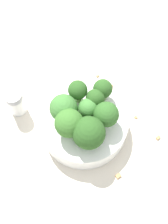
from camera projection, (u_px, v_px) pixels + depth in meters
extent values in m
plane|color=beige|center=(84.00, 129.00, 0.63)|extent=(3.00, 3.00, 0.00)
cylinder|color=white|center=(84.00, 124.00, 0.61)|extent=(0.17, 0.17, 0.05)
cylinder|color=#84AD66|center=(87.00, 111.00, 0.58)|extent=(0.02, 0.02, 0.02)
sphere|color=#3D7533|center=(87.00, 107.00, 0.57)|extent=(0.04, 0.04, 0.04)
cylinder|color=#8EB770|center=(105.00, 119.00, 0.57)|extent=(0.03, 0.03, 0.03)
sphere|color=#2D5B23|center=(106.00, 114.00, 0.55)|extent=(0.05, 0.05, 0.05)
cylinder|color=#7A9E5B|center=(64.00, 113.00, 0.58)|extent=(0.01, 0.01, 0.02)
sphere|color=#3D7533|center=(64.00, 108.00, 0.56)|extent=(0.05, 0.05, 0.05)
cylinder|color=#7A9E5B|center=(93.00, 102.00, 0.59)|extent=(0.02, 0.02, 0.03)
sphere|color=#28511E|center=(93.00, 97.00, 0.57)|extent=(0.04, 0.04, 0.04)
cylinder|color=#8EB770|center=(78.00, 96.00, 0.59)|extent=(0.02, 0.02, 0.03)
sphere|color=#28511E|center=(78.00, 90.00, 0.57)|extent=(0.04, 0.04, 0.04)
cylinder|color=#84AD66|center=(70.00, 128.00, 0.56)|extent=(0.03, 0.03, 0.03)
sphere|color=#386B28|center=(69.00, 123.00, 0.54)|extent=(0.05, 0.05, 0.05)
cylinder|color=#8EB770|center=(89.00, 138.00, 0.56)|extent=(0.02, 0.02, 0.03)
sphere|color=#28511E|center=(89.00, 133.00, 0.53)|extent=(0.06, 0.06, 0.06)
cylinder|color=#7A9E5B|center=(103.00, 94.00, 0.59)|extent=(0.02, 0.02, 0.03)
sphere|color=#28511E|center=(103.00, 89.00, 0.58)|extent=(0.04, 0.04, 0.04)
cylinder|color=silver|center=(17.00, 104.00, 0.62)|extent=(0.03, 0.03, 0.05)
cylinder|color=gray|center=(13.00, 96.00, 0.59)|extent=(0.03, 0.03, 0.01)
cube|color=tan|center=(98.00, 75.00, 0.68)|extent=(0.01, 0.01, 0.01)
cube|color=#AD7F4C|center=(118.00, 176.00, 0.58)|extent=(0.01, 0.01, 0.01)
cube|color=#AD7F4C|center=(158.00, 137.00, 0.62)|extent=(0.01, 0.01, 0.01)
cube|color=olive|center=(111.00, 86.00, 0.66)|extent=(0.01, 0.01, 0.01)
cube|color=#AD7F4C|center=(136.00, 117.00, 0.64)|extent=(0.01, 0.01, 0.01)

